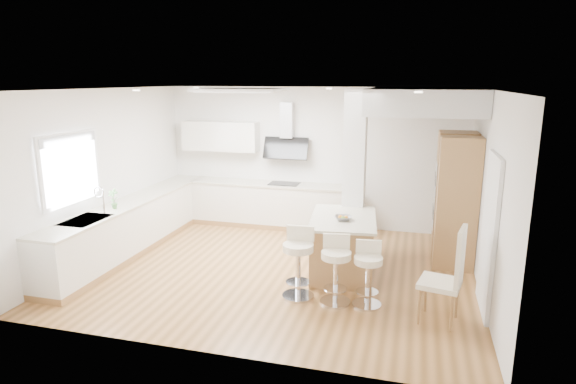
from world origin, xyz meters
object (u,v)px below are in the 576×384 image
(peninsula, at_px, (343,245))
(bar_stool_a, at_px, (298,259))
(bar_stool_b, at_px, (336,266))
(bar_stool_c, at_px, (368,270))
(dining_chair, at_px, (450,273))

(peninsula, height_order, bar_stool_a, bar_stool_a)
(bar_stool_b, relative_size, bar_stool_c, 1.06)
(bar_stool_a, distance_m, bar_stool_b, 0.53)
(bar_stool_b, bearing_deg, bar_stool_a, 165.57)
(peninsula, xyz_separation_m, bar_stool_a, (-0.46, -1.01, 0.10))
(bar_stool_b, distance_m, dining_chair, 1.45)
(bar_stool_c, bearing_deg, dining_chair, -19.53)
(peninsula, relative_size, bar_stool_b, 1.69)
(dining_chair, bearing_deg, peninsula, 152.10)
(bar_stool_b, distance_m, bar_stool_c, 0.42)
(peninsula, xyz_separation_m, bar_stool_b, (0.07, -1.05, 0.07))
(peninsula, distance_m, bar_stool_a, 1.11)
(bar_stool_a, relative_size, bar_stool_b, 1.06)
(peninsula, distance_m, bar_stool_b, 1.06)
(dining_chair, bearing_deg, bar_stool_b, -175.94)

